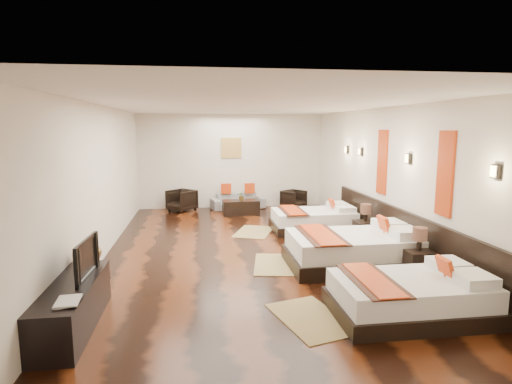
{
  "coord_description": "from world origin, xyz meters",
  "views": [
    {
      "loc": [
        -0.97,
        -7.72,
        2.39
      ],
      "look_at": [
        0.17,
        0.54,
        1.1
      ],
      "focal_mm": 29.22,
      "sensor_mm": 36.0,
      "label": 1
    }
  ],
  "objects": [
    {
      "name": "floor",
      "position": [
        0.0,
        0.0,
        0.0
      ],
      "size": [
        5.5,
        9.5,
        0.01
      ],
      "primitive_type": "cube",
      "color": "black",
      "rests_on": "ground"
    },
    {
      "name": "ceiling",
      "position": [
        0.0,
        0.0,
        2.8
      ],
      "size": [
        5.5,
        9.5,
        0.01
      ],
      "primitive_type": "cube",
      "color": "white",
      "rests_on": "floor"
    },
    {
      "name": "back_wall",
      "position": [
        0.0,
        4.75,
        1.4
      ],
      "size": [
        5.5,
        0.01,
        2.8
      ],
      "primitive_type": "cube",
      "color": "silver",
      "rests_on": "floor"
    },
    {
      "name": "left_wall",
      "position": [
        -2.75,
        0.0,
        1.4
      ],
      "size": [
        0.01,
        9.5,
        2.8
      ],
      "primitive_type": "cube",
      "color": "silver",
      "rests_on": "floor"
    },
    {
      "name": "right_wall",
      "position": [
        2.75,
        0.0,
        1.4
      ],
      "size": [
        0.01,
        9.5,
        2.8
      ],
      "primitive_type": "cube",
      "color": "silver",
      "rests_on": "floor"
    },
    {
      "name": "headboard_panel",
      "position": [
        2.71,
        -0.8,
        0.45
      ],
      "size": [
        0.08,
        6.6,
        0.9
      ],
      "primitive_type": "cube",
      "color": "black",
      "rests_on": "floor"
    },
    {
      "name": "bed_near",
      "position": [
        1.69,
        -2.98,
        0.26
      ],
      "size": [
        1.97,
        1.24,
        0.75
      ],
      "color": "black",
      "rests_on": "floor"
    },
    {
      "name": "bed_mid",
      "position": [
        1.7,
        -1.03,
        0.3
      ],
      "size": [
        2.28,
        1.43,
        0.87
      ],
      "color": "black",
      "rests_on": "floor"
    },
    {
      "name": "bed_far",
      "position": [
        1.69,
        1.56,
        0.25
      ],
      "size": [
        1.93,
        1.21,
        0.74
      ],
      "color": "black",
      "rests_on": "floor"
    },
    {
      "name": "nightstand_a",
      "position": [
        2.44,
        -1.79,
        0.3
      ],
      "size": [
        0.43,
        0.43,
        0.85
      ],
      "color": "black",
      "rests_on": "floor"
    },
    {
      "name": "nightstand_b",
      "position": [
        2.44,
        0.35,
        0.29
      ],
      "size": [
        0.42,
        0.42,
        0.83
      ],
      "color": "black",
      "rests_on": "floor"
    },
    {
      "name": "jute_mat_near",
      "position": [
        0.39,
        -2.91,
        0.01
      ],
      "size": [
        1.04,
        1.36,
        0.01
      ],
      "primitive_type": "cube",
      "rotation": [
        0.0,
        0.0,
        0.27
      ],
      "color": "olive",
      "rests_on": "floor"
    },
    {
      "name": "jute_mat_mid",
      "position": [
        0.35,
        -0.77,
        0.01
      ],
      "size": [
        0.95,
        1.31,
        0.01
      ],
      "primitive_type": "cube",
      "rotation": [
        0.0,
        0.0,
        -0.18
      ],
      "color": "olive",
      "rests_on": "floor"
    },
    {
      "name": "jute_mat_far",
      "position": [
        0.26,
        1.58,
        0.01
      ],
      "size": [
        1.13,
        1.39,
        0.01
      ],
      "primitive_type": "cube",
      "rotation": [
        0.0,
        0.0,
        -0.37
      ],
      "color": "olive",
      "rests_on": "floor"
    },
    {
      "name": "tv_console",
      "position": [
        -2.5,
        -2.75,
        0.28
      ],
      "size": [
        0.5,
        1.8,
        0.55
      ],
      "primitive_type": "cube",
      "color": "black",
      "rests_on": "floor"
    },
    {
      "name": "tv",
      "position": [
        -2.45,
        -2.52,
        0.79
      ],
      "size": [
        0.15,
        0.85,
        0.49
      ],
      "primitive_type": "imported",
      "rotation": [
        0.0,
        0.0,
        1.52
      ],
      "color": "black",
      "rests_on": "tv_console"
    },
    {
      "name": "book",
      "position": [
        -2.5,
        -3.32,
        0.57
      ],
      "size": [
        0.27,
        0.35,
        0.03
      ],
      "primitive_type": "imported",
      "rotation": [
        0.0,
        0.0,
        0.09
      ],
      "color": "black",
      "rests_on": "tv_console"
    },
    {
      "name": "figurine",
      "position": [
        -2.5,
        -1.93,
        0.73
      ],
      "size": [
        0.39,
        0.39,
        0.36
      ],
      "primitive_type": "imported",
      "rotation": [
        0.0,
        0.0,
        0.15
      ],
      "color": "brown",
      "rests_on": "tv_console"
    },
    {
      "name": "sofa",
      "position": [
        0.17,
        4.45,
        0.23
      ],
      "size": [
        1.67,
        0.92,
        0.46
      ],
      "primitive_type": "imported",
      "rotation": [
        0.0,
        0.0,
        0.2
      ],
      "color": "gray",
      "rests_on": "floor"
    },
    {
      "name": "armchair_left",
      "position": [
        -1.48,
        4.3,
        0.31
      ],
      "size": [
        0.96,
        0.96,
        0.63
      ],
      "primitive_type": "imported",
      "rotation": [
        0.0,
        0.0,
        -0.8
      ],
      "color": "black",
      "rests_on": "floor"
    },
    {
      "name": "armchair_right",
      "position": [
        1.83,
        4.28,
        0.27
      ],
      "size": [
        0.83,
        0.84,
        0.55
      ],
      "primitive_type": "imported",
      "rotation": [
        0.0,
        0.0,
        0.65
      ],
      "color": "black",
      "rests_on": "floor"
    },
    {
      "name": "coffee_table",
      "position": [
        0.17,
        3.6,
        0.2
      ],
      "size": [
        1.02,
        0.55,
        0.4
      ],
      "primitive_type": "cube",
      "rotation": [
        0.0,
        0.0,
        0.05
      ],
      "color": "black",
      "rests_on": "floor"
    },
    {
      "name": "table_plant",
      "position": [
        0.19,
        3.6,
        0.53
      ],
      "size": [
        0.24,
        0.21,
        0.26
      ],
      "primitive_type": "imported",
      "rotation": [
        0.0,
        0.0,
        0.01
      ],
      "color": "#2C5A1E",
      "rests_on": "coffee_table"
    },
    {
      "name": "orange_panel_a",
      "position": [
        2.73,
        -1.9,
        1.7
      ],
      "size": [
        0.04,
        0.4,
        1.3
      ],
      "primitive_type": "cube",
      "color": "#D86014",
      "rests_on": "right_wall"
    },
    {
      "name": "orange_panel_b",
      "position": [
        2.73,
        0.3,
        1.7
      ],
      "size": [
        0.04,
        0.4,
        1.3
      ],
      "primitive_type": "cube",
      "color": "#D86014",
      "rests_on": "right_wall"
    },
    {
      "name": "sconce_near",
      "position": [
        2.7,
        -3.0,
        1.85
      ],
      "size": [
        0.07,
        0.12,
        0.18
      ],
      "color": "black",
      "rests_on": "right_wall"
    },
    {
      "name": "sconce_mid",
      "position": [
        2.7,
        -0.8,
        1.85
      ],
      "size": [
        0.07,
        0.12,
        0.18
      ],
      "color": "black",
      "rests_on": "right_wall"
    },
    {
      "name": "sconce_far",
      "position": [
        2.7,
        1.4,
        1.85
      ],
      "size": [
        0.07,
        0.12,
        0.18
      ],
      "color": "black",
      "rests_on": "right_wall"
    },
    {
      "name": "sconce_lounge",
      "position": [
        2.7,
        2.3,
        1.85
      ],
      "size": [
        0.07,
        0.12,
        0.18
      ],
      "color": "black",
      "rests_on": "right_wall"
    },
    {
      "name": "gold_artwork",
      "position": [
        0.0,
        4.73,
        1.8
      ],
      "size": [
        0.6,
        0.04,
        0.6
      ],
      "primitive_type": "cube",
      "color": "#AD873F",
      "rests_on": "back_wall"
    }
  ]
}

